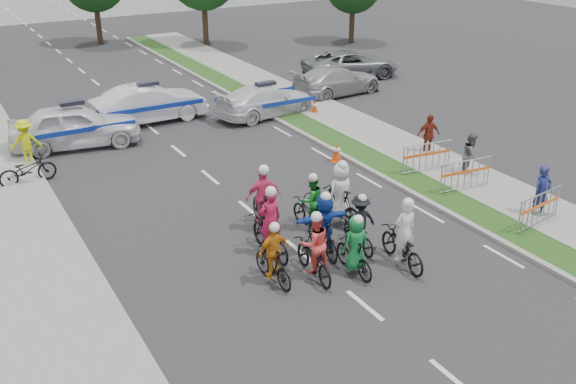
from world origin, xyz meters
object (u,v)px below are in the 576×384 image
cone_1 (315,107)px  marshal_hiviz (26,142)px  rider_6 (270,232)px  rider_3 (273,259)px  barrier_2 (426,158)px  police_car_1 (150,104)px  rider_1 (355,250)px  rider_7 (340,200)px  rider_4 (359,227)px  cone_0 (336,152)px  civilian_sedan (337,80)px  rider_5 (323,228)px  barrier_0 (539,211)px  civilian_suv (351,64)px  police_car_2 (266,100)px  rider_2 (314,253)px  rider_8 (311,208)px  police_car_0 (75,126)px  barrier_1 (465,176)px  parked_bike (27,170)px  spectator_2 (428,135)px  rider_9 (263,205)px  spectator_1 (471,155)px  spectator_0 (542,192)px  rider_0 (403,243)px

cone_1 → marshal_hiviz: bearing=179.3°
marshal_hiviz → rider_6: bearing=119.0°
rider_3 → barrier_2: (8.07, 3.56, -0.11)m
police_car_1 → rider_1: bearing=179.1°
rider_1 → rider_7: rider_7 is taller
rider_4 → cone_0: (3.17, 5.76, -0.31)m
rider_6 → rider_7: rider_7 is taller
rider_1 → civilian_sedan: (9.16, 14.31, 0.03)m
rider_4 → cone_1: rider_4 is taller
rider_5 → rider_6: bearing=-22.9°
barrier_0 → civilian_suv: bearing=72.0°
rider_3 → police_car_2: bearing=-121.0°
rider_4 → rider_7: (0.38, 1.48, 0.13)m
rider_5 → civilian_sedan: rider_5 is taller
rider_5 → rider_2: bearing=52.8°
rider_8 → rider_3: bearing=36.6°
civilian_sedan → civilian_suv: 3.57m
police_car_0 → rider_2: bearing=-157.7°
rider_7 → barrier_0: rider_7 is taller
cone_1 → civilian_suv: bearing=42.0°
civilian_suv → barrier_1: civilian_suv is taller
rider_6 → parked_bike: rider_6 is taller
rider_7 → spectator_2: bearing=-159.7°
rider_6 → rider_8: size_ratio=1.14×
barrier_0 → rider_8: bearing=150.3°
marshal_hiviz → cone_0: marshal_hiviz is taller
barrier_2 → barrier_0: bearing=-90.0°
civilian_suv → barrier_1: size_ratio=2.61×
rider_2 → marshal_hiviz: bearing=-62.5°
rider_6 → rider_9: rider_9 is taller
police_car_0 → spectator_1: police_car_0 is taller
barrier_1 → parked_bike: (-12.21, 7.91, -0.06)m
rider_9 → cone_0: rider_9 is taller
rider_2 → spectator_2: size_ratio=1.20×
barrier_0 → cone_1: (0.32, 12.61, -0.22)m
civilian_sedan → parked_bike: 15.82m
rider_1 → rider_3: (-1.99, 0.65, -0.00)m
spectator_0 → cone_1: bearing=99.1°
rider_9 → civilian_sedan: 14.86m
police_car_1 → spectator_2: bearing=-141.9°
spectator_0 → cone_0: (-2.66, 6.92, -0.49)m
rider_2 → rider_4: (1.84, 0.62, -0.04)m
rider_3 → rider_6: rider_6 is taller
rider_0 → cone_0: 7.54m
parked_bike → civilian_sedan: bearing=-80.9°
rider_5 → parked_bike: rider_5 is taller
barrier_1 → rider_3: bearing=-168.2°
barrier_0 → cone_0: 7.66m
rider_0 → rider_4: size_ratio=1.17×
police_car_0 → civilian_suv: size_ratio=0.94×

